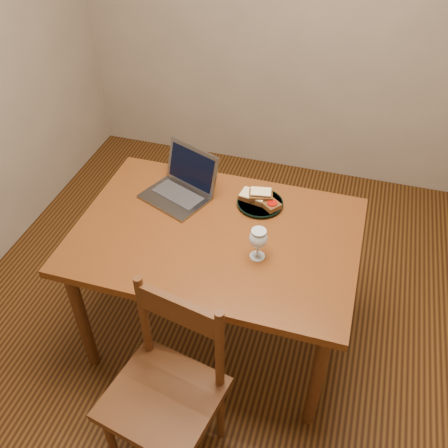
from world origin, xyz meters
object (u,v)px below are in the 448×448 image
(laptop, at_px, (183,183))
(table, at_px, (216,246))
(plate, at_px, (260,204))
(milk_glass, at_px, (258,244))
(chair, at_px, (165,386))

(laptop, bearing_deg, table, -20.83)
(table, relative_size, plate, 5.74)
(milk_glass, bearing_deg, chair, -111.61)
(table, height_order, chair, chair)
(chair, relative_size, milk_glass, 3.23)
(plate, bearing_deg, table, -120.36)
(table, xyz_separation_m, chair, (-0.01, -0.67, -0.16))
(table, bearing_deg, chair, -90.61)
(chair, height_order, laptop, laptop)
(table, relative_size, milk_glass, 8.39)
(table, bearing_deg, milk_glass, -24.21)
(table, height_order, laptop, laptop)
(chair, height_order, plate, chair)
(laptop, bearing_deg, plate, 24.99)
(plate, distance_m, laptop, 0.40)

